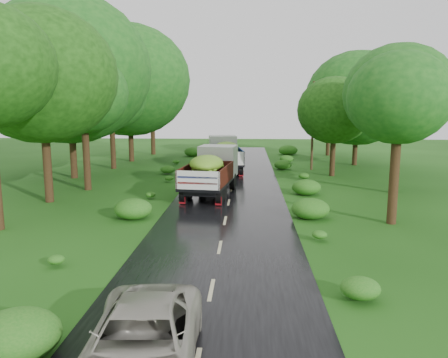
# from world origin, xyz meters

# --- Properties ---
(ground) EXTENTS (120.00, 120.00, 0.00)m
(ground) POSITION_xyz_m (0.00, 0.00, 0.00)
(ground) COLOR #15410E
(ground) RESTS_ON ground
(road) EXTENTS (6.50, 80.00, 0.02)m
(road) POSITION_xyz_m (0.00, 5.00, 0.01)
(road) COLOR black
(road) RESTS_ON ground
(road_lines) EXTENTS (0.12, 69.60, 0.00)m
(road_lines) POSITION_xyz_m (0.00, 6.00, 0.02)
(road_lines) COLOR #BFB78C
(road_lines) RESTS_ON road
(truck_near) EXTENTS (3.24, 7.07, 2.87)m
(truck_near) POSITION_xyz_m (-1.16, 14.30, 1.62)
(truck_near) COLOR black
(truck_near) RESTS_ON ground
(truck_far) EXTENTS (3.29, 7.07, 2.86)m
(truck_far) POSITION_xyz_m (-0.87, 24.01, 1.62)
(truck_far) COLOR black
(truck_far) RESTS_ON ground
(car) EXTENTS (2.64, 5.14, 1.39)m
(car) POSITION_xyz_m (-1.07, -4.24, 0.71)
(car) COLOR #A19D8F
(car) RESTS_ON road
(utility_pole) EXTENTS (1.23, 0.64, 7.49)m
(utility_pole) POSITION_xyz_m (6.57, 25.29, 3.86)
(utility_pole) COLOR #382616
(utility_pole) RESTS_ON ground
(trees_left) EXTENTS (7.05, 34.10, 10.33)m
(trees_left) POSITION_xyz_m (-10.65, 22.29, 7.36)
(trees_left) COLOR black
(trees_left) RESTS_ON ground
(trees_right) EXTENTS (7.15, 31.62, 8.08)m
(trees_right) POSITION_xyz_m (9.75, 23.43, 5.73)
(trees_right) COLOR black
(trees_right) RESTS_ON ground
(shrubs) EXTENTS (11.90, 44.00, 0.70)m
(shrubs) POSITION_xyz_m (0.00, 14.00, 0.35)
(shrubs) COLOR #1C6417
(shrubs) RESTS_ON ground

